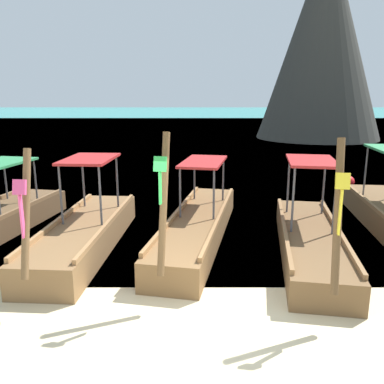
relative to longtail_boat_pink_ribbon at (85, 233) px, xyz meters
The scene contains 7 objects.
ground 4.19m from the longtail_boat_pink_ribbon, 53.45° to the right, with size 120.00×120.00×0.00m, color beige.
sea_water 58.10m from the longtail_boat_pink_ribbon, 87.55° to the left, with size 120.00×120.00×0.00m, color teal.
longtail_boat_pink_ribbon is the anchor object (origin of this frame).
longtail_boat_green_ribbon 2.71m from the longtail_boat_pink_ribbon, 12.88° to the left, with size 2.33×6.45×2.93m.
longtail_boat_yellow_ribbon 5.15m from the longtail_boat_pink_ribbon, ahead, with size 2.09×5.65×2.89m.
karst_rock 29.22m from the longtail_boat_pink_ribbon, 62.86° to the left, with size 9.97×9.97×15.99m.
mooring_buoy_near 10.64m from the longtail_boat_pink_ribbon, 36.39° to the left, with size 0.48×0.48×0.48m.
Camera 1 is at (0.01, -5.39, 3.49)m, focal length 37.13 mm.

